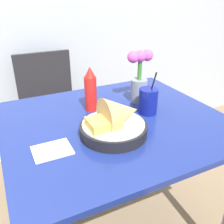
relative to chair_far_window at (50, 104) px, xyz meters
name	(u,v)px	position (x,y,z in m)	size (l,w,h in m)	color
dining_table	(115,140)	(0.13, -0.82, 0.12)	(0.99, 0.87, 0.75)	navy
chair_far_window	(50,104)	(0.00, 0.00, 0.00)	(0.40, 0.40, 0.88)	black
food_basket	(116,122)	(0.08, -0.93, 0.28)	(0.27, 0.27, 0.17)	black
ketchup_bottle	(91,90)	(0.07, -0.67, 0.33)	(0.06, 0.06, 0.22)	red
drink_cup	(148,102)	(0.30, -0.82, 0.28)	(0.09, 0.09, 0.21)	navy
flower_vase	(139,77)	(0.33, -0.69, 0.36)	(0.14, 0.08, 0.27)	gray
napkin	(52,150)	(-0.19, -0.94, 0.23)	(0.14, 0.11, 0.01)	white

